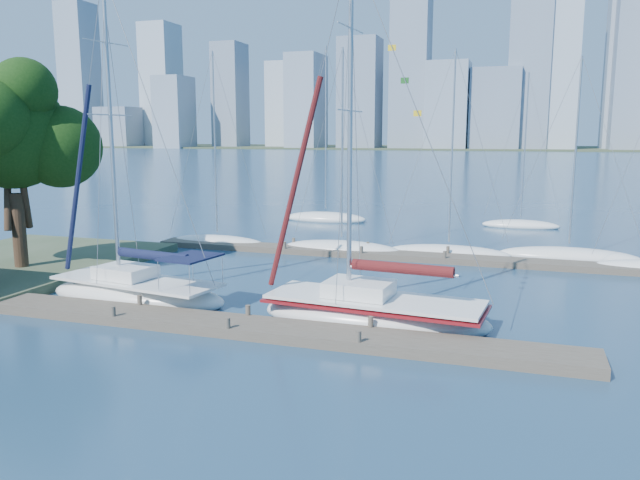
% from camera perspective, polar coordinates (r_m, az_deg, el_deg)
% --- Properties ---
extents(ground, '(700.00, 700.00, 0.00)m').
position_cam_1_polar(ground, '(24.47, -7.46, -8.28)').
color(ground, '#18334E').
rests_on(ground, ground).
extents(near_dock, '(26.00, 2.00, 0.40)m').
position_cam_1_polar(near_dock, '(24.41, -7.47, -7.83)').
color(near_dock, '#494035').
rests_on(near_dock, ground).
extents(far_dock, '(30.00, 1.80, 0.36)m').
position_cam_1_polar(far_dock, '(38.55, 5.54, -1.33)').
color(far_dock, '#494035').
rests_on(far_dock, ground).
extents(far_shore, '(800.00, 100.00, 1.50)m').
position_cam_1_polar(far_shore, '(341.20, 16.54, 8.01)').
color(far_shore, '#38472D').
rests_on(far_shore, ground).
extents(tree, '(8.23, 7.52, 11.27)m').
position_cam_1_polar(tree, '(36.34, -26.39, 8.93)').
color(tree, '#332016').
rests_on(tree, ground).
extents(sailboat_navy, '(9.03, 4.13, 14.94)m').
position_cam_1_polar(sailboat_navy, '(29.32, -16.48, -3.22)').
color(sailboat_navy, white).
rests_on(sailboat_navy, ground).
extents(sailboat_maroon, '(9.47, 3.82, 15.03)m').
position_cam_1_polar(sailboat_maroon, '(24.96, 4.93, -5.20)').
color(sailboat_maroon, white).
rests_on(sailboat_maroon, ground).
extents(bg_boat_0, '(7.06, 2.77, 13.18)m').
position_cam_1_polar(bg_boat_0, '(43.27, -9.34, -0.12)').
color(bg_boat_0, white).
rests_on(bg_boat_0, ground).
extents(bg_boat_1, '(8.05, 4.82, 13.07)m').
position_cam_1_polar(bg_boat_1, '(39.97, 1.98, -0.77)').
color(bg_boat_1, white).
rests_on(bg_boat_1, ground).
extents(bg_boat_3, '(7.76, 4.70, 12.81)m').
position_cam_1_polar(bg_boat_3, '(39.75, 11.67, -1.07)').
color(bg_boat_3, white).
rests_on(bg_boat_3, ground).
extents(bg_boat_4, '(8.48, 4.46, 12.28)m').
position_cam_1_polar(bg_boat_4, '(40.50, 21.77, -1.35)').
color(bg_boat_4, white).
rests_on(bg_boat_4, ground).
extents(bg_boat_6, '(7.64, 4.57, 15.16)m').
position_cam_1_polar(bg_boat_6, '(54.43, 0.52, 2.06)').
color(bg_boat_6, white).
rests_on(bg_boat_6, ground).
extents(bg_boat_7, '(6.35, 3.21, 12.56)m').
position_cam_1_polar(bg_boat_7, '(53.20, 17.87, 1.35)').
color(bg_boat_7, white).
rests_on(bg_boat_7, ground).
extents(skyline, '(502.25, 51.31, 117.00)m').
position_cam_1_polar(skyline, '(312.94, 20.15, 14.30)').
color(skyline, slate).
rests_on(skyline, ground).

